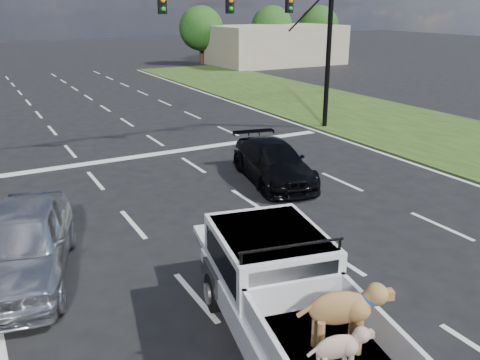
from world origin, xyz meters
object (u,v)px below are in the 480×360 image
object	(u,v)px
traffic_signal	(285,23)
pickup_truck	(291,303)
black_coupe	(273,162)
silver_sedan	(22,244)

from	to	relation	value
traffic_signal	pickup_truck	xyz separation A→B (m)	(-8.25, -12.76, -3.81)
black_coupe	traffic_signal	bearing A→B (deg)	65.82
traffic_signal	black_coupe	xyz separation A→B (m)	(-3.83, -5.30, -4.09)
silver_sedan	black_coupe	bearing A→B (deg)	34.89
traffic_signal	black_coupe	distance (m)	7.71
pickup_truck	silver_sedan	xyz separation A→B (m)	(-3.51, 4.69, -0.13)
silver_sedan	black_coupe	distance (m)	8.41
pickup_truck	black_coupe	size ratio (longest dim) A/B	1.26
pickup_truck	black_coupe	bearing A→B (deg)	70.99
pickup_truck	silver_sedan	distance (m)	5.86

